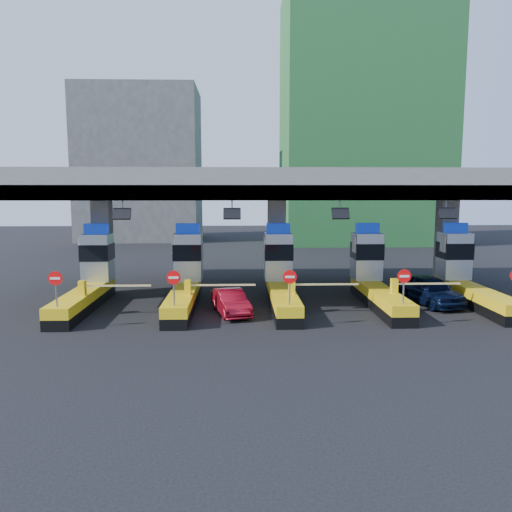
{
  "coord_description": "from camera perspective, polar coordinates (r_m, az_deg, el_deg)",
  "views": [
    {
      "loc": [
        -2.21,
        -25.77,
        5.94
      ],
      "look_at": [
        -1.3,
        0.0,
        2.56
      ],
      "focal_mm": 35.0,
      "sensor_mm": 36.0,
      "label": 1
    }
  ],
  "objects": [
    {
      "name": "bg_building_concrete",
      "position": [
        62.96,
        -13.02,
        10.06
      ],
      "size": [
        14.0,
        10.0,
        18.0
      ],
      "primitive_type": "cube",
      "color": "#4C4C49",
      "rests_on": "ground"
    },
    {
      "name": "toll_lane_far_left",
      "position": [
        27.57,
        -18.42,
        -2.4
      ],
      "size": [
        4.43,
        8.0,
        4.16
      ],
      "color": "black",
      "rests_on": "ground"
    },
    {
      "name": "van",
      "position": [
        27.81,
        19.22,
        -3.68
      ],
      "size": [
        2.74,
        4.76,
        1.53
      ],
      "primitive_type": "imported",
      "rotation": [
        0.0,
        0.0,
        0.22
      ],
      "color": "black",
      "rests_on": "ground"
    },
    {
      "name": "bg_building_scaffold",
      "position": [
        60.04,
        12.1,
        15.02
      ],
      "size": [
        18.0,
        12.0,
        28.0
      ],
      "primitive_type": "cube",
      "color": "#1E5926",
      "rests_on": "ground"
    },
    {
      "name": "toll_lane_far_right",
      "position": [
        29.13,
        22.81,
        -2.09
      ],
      "size": [
        4.43,
        8.0,
        4.16
      ],
      "color": "black",
      "rests_on": "ground"
    },
    {
      "name": "toll_lane_left",
      "position": [
        26.59,
        -8.02,
        -2.44
      ],
      "size": [
        4.43,
        8.0,
        4.16
      ],
      "color": "black",
      "rests_on": "ground"
    },
    {
      "name": "ground",
      "position": [
        26.54,
        2.82,
        -5.47
      ],
      "size": [
        120.0,
        120.0,
        0.0
      ],
      "primitive_type": "plane",
      "color": "black",
      "rests_on": "ground"
    },
    {
      "name": "toll_lane_center",
      "position": [
        26.54,
        2.79,
        -2.4
      ],
      "size": [
        4.43,
        8.0,
        4.16
      ],
      "color": "black",
      "rests_on": "ground"
    },
    {
      "name": "toll_canopy",
      "position": [
        28.73,
        2.41,
        7.84
      ],
      "size": [
        28.0,
        12.09,
        7.0
      ],
      "color": "slate",
      "rests_on": "ground"
    },
    {
      "name": "red_car",
      "position": [
        24.27,
        -2.91,
        -5.27
      ],
      "size": [
        2.14,
        3.8,
        1.19
      ],
      "primitive_type": "imported",
      "rotation": [
        0.0,
        0.0,
        0.26
      ],
      "color": "maroon",
      "rests_on": "ground"
    },
    {
      "name": "toll_lane_right",
      "position": [
        27.41,
        13.27,
        -2.27
      ],
      "size": [
        4.43,
        8.0,
        4.16
      ],
      "color": "black",
      "rests_on": "ground"
    }
  ]
}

